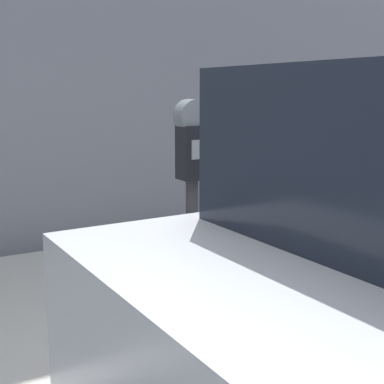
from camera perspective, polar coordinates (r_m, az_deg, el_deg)
name	(u,v)px	position (r m, az deg, el deg)	size (l,w,h in m)	color
sidewalk	(155,289)	(4.72, -4.02, -10.28)	(24.00, 2.80, 0.12)	#BCB7AD
parking_meter	(192,183)	(3.34, 0.00, 0.98)	(0.20, 0.16, 1.58)	#2D2D30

